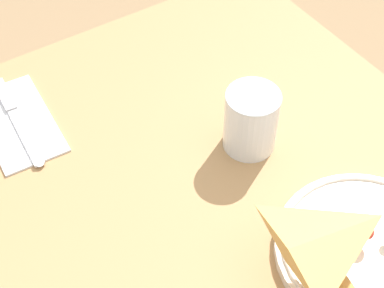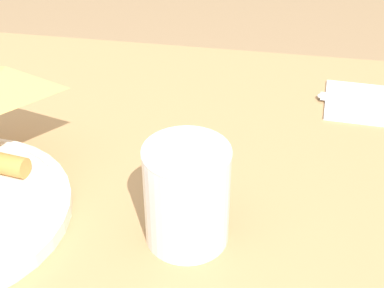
% 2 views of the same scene
% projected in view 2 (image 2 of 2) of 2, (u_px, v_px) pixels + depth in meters
% --- Properties ---
extents(dining_table, '(1.23, 0.74, 0.74)m').
position_uv_depth(dining_table, '(32.00, 240.00, 0.75)').
color(dining_table, '#A87F51').
rests_on(dining_table, ground_plane).
extents(milk_glass, '(0.09, 0.09, 0.11)m').
position_uv_depth(milk_glass, '(187.00, 200.00, 0.57)').
color(milk_glass, white).
rests_on(milk_glass, dining_table).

